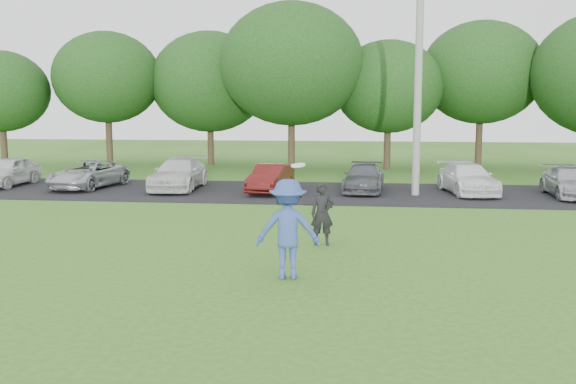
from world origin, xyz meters
name	(u,v)px	position (x,y,z in m)	size (l,w,h in m)	color
ground	(266,284)	(0.00, 0.00, 0.00)	(100.00, 100.00, 0.00)	#346A1E
parking_lot	(317,192)	(0.00, 13.00, 0.01)	(32.00, 6.50, 0.03)	black
utility_pole	(418,72)	(3.73, 12.62, 4.58)	(0.28, 0.28, 9.17)	gray
frisbee_player	(288,229)	(0.36, 0.50, 0.98)	(1.32, 0.83, 2.30)	#374F9D
camera_bystander	(322,214)	(0.83, 3.60, 0.77)	(0.61, 0.47, 1.54)	black
parked_cars	(301,177)	(-0.67, 13.14, 0.60)	(27.88, 4.42, 1.23)	silver
tree_row	(360,76)	(1.51, 22.76, 4.91)	(42.39, 9.85, 8.64)	#38281C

